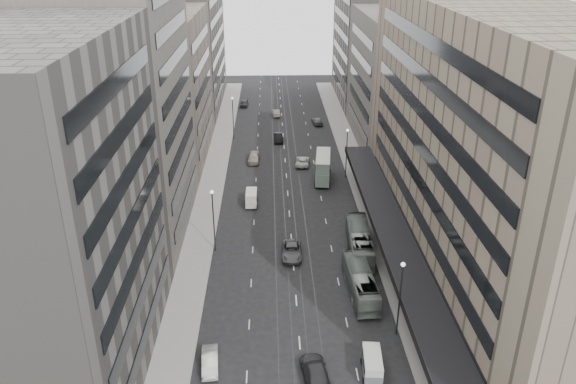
{
  "coord_description": "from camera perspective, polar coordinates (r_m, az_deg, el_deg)",
  "views": [
    {
      "loc": [
        -2.59,
        -49.55,
        36.06
      ],
      "look_at": [
        -0.35,
        17.35,
        5.53
      ],
      "focal_mm": 35.0,
      "sensor_mm": 36.0,
      "label": 1
    }
  ],
  "objects": [
    {
      "name": "sedan_3",
      "position": [
        52.42,
        2.79,
        -17.8
      ],
      "size": [
        2.78,
        5.68,
        1.59
      ],
      "primitive_type": "imported",
      "rotation": [
        0.0,
        0.0,
        3.25
      ],
      "color": "#28282B",
      "rests_on": "ground"
    },
    {
      "name": "building_left_b",
      "position": [
        73.63,
        -16.92,
        8.46
      ],
      "size": [
        15.0,
        26.0,
        34.0
      ],
      "primitive_type": "cube",
      "color": "#514C46",
      "rests_on": "ground"
    },
    {
      "name": "sedan_7",
      "position": [
        119.21,
        2.98,
        7.21
      ],
      "size": [
        2.36,
        4.77,
        1.33
      ],
      "primitive_type": "imported",
      "rotation": [
        0.0,
        0.0,
        3.25
      ],
      "color": "#575759",
      "rests_on": "ground"
    },
    {
      "name": "sedan_9",
      "position": [
        124.8,
        -1.22,
        8.06
      ],
      "size": [
        1.76,
        4.38,
        1.42
      ],
      "primitive_type": "imported",
      "rotation": [
        0.0,
        0.0,
        3.2
      ],
      "color": "#AB9F8E",
      "rests_on": "ground"
    },
    {
      "name": "lamp_left_near",
      "position": [
        69.22,
        -7.61,
        -2.19
      ],
      "size": [
        0.44,
        0.44,
        8.32
      ],
      "color": "#262628",
      "rests_on": "ground"
    },
    {
      "name": "double_decker",
      "position": [
        90.39,
        3.56,
        2.56
      ],
      "size": [
        3.17,
        8.13,
        4.34
      ],
      "rotation": [
        0.0,
        0.0,
        -0.11
      ],
      "color": "slate",
      "rests_on": "ground"
    },
    {
      "name": "building_left_a",
      "position": [
        50.28,
        -23.82,
        -2.5
      ],
      "size": [
        15.0,
        28.0,
        30.0
      ],
      "primitive_type": "cube",
      "color": "slate",
      "rests_on": "ground"
    },
    {
      "name": "building_right_mid",
      "position": [
        107.11,
        11.35,
        11.07
      ],
      "size": [
        15.0,
        28.0,
        24.0
      ],
      "primitive_type": "cube",
      "color": "#514C46",
      "rests_on": "ground"
    },
    {
      "name": "sedan_4",
      "position": [
        98.63,
        -3.5,
        3.55
      ],
      "size": [
        2.14,
        4.99,
        1.68
      ],
      "primitive_type": "imported",
      "rotation": [
        0.0,
        0.0,
        -0.03
      ],
      "color": "#9C9482",
      "rests_on": "ground"
    },
    {
      "name": "sedan_6",
      "position": [
        97.14,
        1.48,
        3.14
      ],
      "size": [
        2.7,
        5.01,
        1.34
      ],
      "primitive_type": "imported",
      "rotation": [
        0.0,
        0.0,
        3.04
      ],
      "color": "silver",
      "rests_on": "ground"
    },
    {
      "name": "lamp_right_near",
      "position": [
        55.57,
        11.37,
        -9.77
      ],
      "size": [
        0.44,
        0.44,
        8.32
      ],
      "color": "#262628",
      "rests_on": "ground"
    },
    {
      "name": "vw_microbus",
      "position": [
        53.16,
        8.56,
        -16.87
      ],
      "size": [
        2.02,
        3.95,
        2.07
      ],
      "rotation": [
        0.0,
        0.0,
        -0.08
      ],
      "color": "slate",
      "rests_on": "ground"
    },
    {
      "name": "bus_near",
      "position": [
        63.01,
        7.36,
        -9.0
      ],
      "size": [
        2.9,
        10.73,
        2.96
      ],
      "primitive_type": "imported",
      "rotation": [
        0.0,
        0.0,
        3.18
      ],
      "color": "gray",
      "rests_on": "ground"
    },
    {
      "name": "sidewalk_left",
      "position": [
        94.67,
        -7.48,
        1.96
      ],
      "size": [
        4.0,
        125.0,
        0.15
      ],
      "primitive_type": "cube",
      "color": "gray",
      "rests_on": "ground"
    },
    {
      "name": "department_store",
      "position": [
        65.85,
        19.67,
        4.35
      ],
      "size": [
        19.2,
        60.0,
        30.0
      ],
      "color": "#7D725C",
      "rests_on": "ground"
    },
    {
      "name": "panel_van",
      "position": [
        82.27,
        -3.74,
        -0.58
      ],
      "size": [
        1.79,
        3.57,
        2.24
      ],
      "rotation": [
        0.0,
        0.0,
        -0.01
      ],
      "color": "silver",
      "rests_on": "ground"
    },
    {
      "name": "sedan_1",
      "position": [
        54.03,
        -7.94,
        -16.67
      ],
      "size": [
        1.83,
        4.28,
        1.37
      ],
      "primitive_type": "imported",
      "rotation": [
        0.0,
        0.0,
        0.09
      ],
      "color": "silver",
      "rests_on": "ground"
    },
    {
      "name": "sedan_2",
      "position": [
        69.56,
        0.38,
        -6.01
      ],
      "size": [
        2.6,
        5.36,
        1.47
      ],
      "primitive_type": "imported",
      "rotation": [
        0.0,
        0.0,
        -0.03
      ],
      "color": "#535355",
      "rests_on": "ground"
    },
    {
      "name": "sidewalk_right",
      "position": [
        95.32,
        7.04,
        2.14
      ],
      "size": [
        4.0,
        125.0,
        0.15
      ],
      "primitive_type": "cube",
      "color": "gray",
      "rests_on": "ground"
    },
    {
      "name": "sedan_8",
      "position": [
        132.48,
        -4.46,
        8.98
      ],
      "size": [
        2.03,
        4.42,
        1.47
      ],
      "primitive_type": "imported",
      "rotation": [
        0.0,
        0.0,
        -0.07
      ],
      "color": "#272729",
      "rests_on": "ground"
    },
    {
      "name": "ground",
      "position": [
        61.34,
        0.89,
        -11.49
      ],
      "size": [
        220.0,
        220.0,
        0.0
      ],
      "primitive_type": "plane",
      "color": "black",
      "rests_on": "ground"
    },
    {
      "name": "sedan_5",
      "position": [
        108.66,
        -1.0,
        5.56
      ],
      "size": [
        1.81,
        4.69,
        1.53
      ],
      "primitive_type": "imported",
      "rotation": [
        0.0,
        0.0,
        0.04
      ],
      "color": "black",
      "rests_on": "ground"
    },
    {
      "name": "building_right_far",
      "position": [
        135.55,
        8.64,
        14.89
      ],
      "size": [
        15.0,
        32.0,
        28.0
      ],
      "primitive_type": "cube",
      "color": "slate",
      "rests_on": "ground"
    },
    {
      "name": "building_left_d",
      "position": [
        131.8,
        -10.47,
        14.49
      ],
      "size": [
        15.0,
        38.0,
        28.0
      ],
      "primitive_type": "cube",
      "color": "slate",
      "rests_on": "ground"
    },
    {
      "name": "lamp_left_far",
      "position": [
        109.24,
        -5.62,
        7.99
      ],
      "size": [
        0.44,
        0.44,
        8.32
      ],
      "color": "#262628",
      "rests_on": "ground"
    },
    {
      "name": "building_left_c",
      "position": [
        100.22,
        -12.95,
        10.31
      ],
      "size": [
        15.0,
        28.0,
        25.0
      ],
      "primitive_type": "cube",
      "color": "gray",
      "rests_on": "ground"
    },
    {
      "name": "lamp_right_far",
      "position": [
        90.84,
        5.99,
        4.52
      ],
      "size": [
        0.44,
        0.44,
        8.32
      ],
      "color": "#262628",
      "rests_on": "ground"
    },
    {
      "name": "bus_far",
      "position": [
        70.56,
        7.26,
        -4.95
      ],
      "size": [
        3.34,
        11.54,
        3.18
      ],
      "primitive_type": "imported",
      "rotation": [
        0.0,
        0.0,
        3.08
      ],
      "color": "gray",
      "rests_on": "ground"
    }
  ]
}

